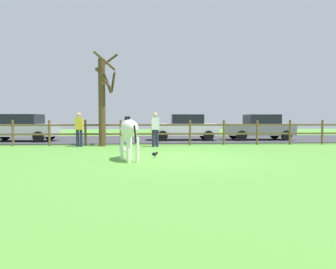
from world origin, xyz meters
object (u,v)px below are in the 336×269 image
at_px(crow_on_grass, 155,154).
at_px(bare_tree, 103,98).
at_px(parked_car_grey, 260,127).
at_px(visitor_right_of_tree, 79,128).
at_px(parked_car_white, 185,127).
at_px(visitor_left_of_tree, 155,128).
at_px(parked_car_silver, 21,128).
at_px(zebra, 129,132).

bearing_deg(crow_on_grass, bare_tree, 117.80).
xyz_separation_m(parked_car_grey, visitor_right_of_tree, (-10.20, -3.53, 0.06)).
bearing_deg(parked_car_grey, crow_on_grass, -130.38).
bearing_deg(parked_car_white, bare_tree, -142.73).
bearing_deg(visitor_left_of_tree, parked_car_white, 64.21).
distance_m(parked_car_white, parked_car_grey, 4.64).
xyz_separation_m(bare_tree, visitor_right_of_tree, (-1.09, -0.27, -1.44)).
xyz_separation_m(crow_on_grass, parked_car_grey, (6.68, 7.86, 0.72)).
bearing_deg(parked_car_silver, visitor_left_of_tree, -25.01).
bearing_deg(zebra, parked_car_white, 71.54).
relative_size(parked_car_silver, visitor_right_of_tree, 2.49).
distance_m(zebra, parked_car_white, 9.13).
bearing_deg(zebra, crow_on_grass, 38.38).
bearing_deg(visitor_left_of_tree, crow_on_grass, -91.70).
height_order(parked_car_grey, visitor_right_of_tree, visitor_right_of_tree).
height_order(zebra, visitor_right_of_tree, visitor_right_of_tree).
height_order(bare_tree, visitor_left_of_tree, bare_tree).
bearing_deg(bare_tree, parked_car_grey, 19.72).
height_order(crow_on_grass, parked_car_silver, parked_car_silver).
bearing_deg(crow_on_grass, visitor_right_of_tree, 129.10).
bearing_deg(visitor_right_of_tree, bare_tree, 13.70).
distance_m(zebra, visitor_left_of_tree, 4.78).
relative_size(parked_car_white, visitor_right_of_tree, 2.46).
distance_m(crow_on_grass, visitor_left_of_tree, 4.09).
bearing_deg(bare_tree, crow_on_grass, -62.20).
xyz_separation_m(zebra, parked_car_silver, (-6.67, 8.25, -0.08)).
relative_size(parked_car_white, parked_car_grey, 1.01).
bearing_deg(crow_on_grass, zebra, -141.62).
xyz_separation_m(bare_tree, crow_on_grass, (2.42, -4.59, -2.22)).
xyz_separation_m(parked_car_silver, visitor_left_of_tree, (7.64, -3.56, 0.06)).
distance_m(bare_tree, parked_car_grey, 9.79).
bearing_deg(visitor_right_of_tree, parked_car_white, 33.39).
distance_m(parked_car_white, parked_car_silver, 9.57).
height_order(bare_tree, parked_car_grey, bare_tree).
distance_m(parked_car_silver, visitor_right_of_tree, 5.16).
relative_size(parked_car_white, parked_car_silver, 0.99).
relative_size(zebra, parked_car_grey, 0.47).
distance_m(parked_car_grey, visitor_right_of_tree, 10.79).
bearing_deg(parked_car_silver, zebra, -51.03).
height_order(bare_tree, visitor_right_of_tree, bare_tree).
bearing_deg(parked_car_silver, parked_car_grey, 1.14).
xyz_separation_m(bare_tree, visitor_left_of_tree, (2.54, -0.58, -1.44)).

